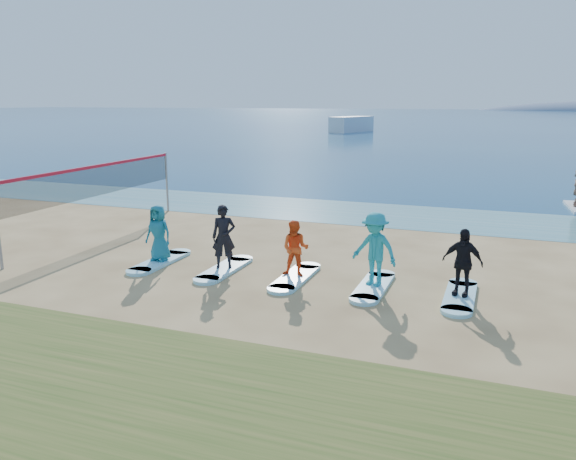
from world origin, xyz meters
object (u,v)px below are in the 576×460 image
(surfboard_3, at_px, (373,286))
(surfboard_0, at_px, (160,262))
(surfboard_2, at_px, (295,277))
(surfboard_4, at_px, (460,296))
(student_1, at_px, (224,237))
(student_3, at_px, (375,249))
(volleyball_net, at_px, (99,181))
(student_0, at_px, (159,233))
(student_2, at_px, (295,249))
(surfboard_1, at_px, (225,269))
(boat_offshore_a, at_px, (351,132))
(student_4, at_px, (462,262))

(surfboard_3, bearing_deg, surfboard_0, 180.00)
(surfboard_2, distance_m, surfboard_4, 4.21)
(student_1, relative_size, student_3, 0.95)
(student_1, height_order, surfboard_2, student_1)
(volleyball_net, xyz_separation_m, student_0, (3.98, -2.40, -1.00))
(volleyball_net, bearing_deg, surfboard_0, -31.05)
(student_3, relative_size, surfboard_4, 0.85)
(student_1, xyz_separation_m, surfboard_4, (6.32, 0.00, -0.93))
(student_2, distance_m, surfboard_3, 2.25)
(student_2, bearing_deg, surfboard_0, 173.67)
(surfboard_1, relative_size, surfboard_3, 1.00)
(surfboard_1, xyz_separation_m, surfboard_3, (4.21, 0.00, 0.00))
(boat_offshore_a, height_order, surfboard_4, boat_offshore_a)
(boat_offshore_a, xyz_separation_m, surfboard_0, (12.56, -70.53, 0.04))
(student_2, xyz_separation_m, surfboard_3, (2.11, 0.00, -0.79))
(student_1, relative_size, student_4, 1.09)
(student_0, height_order, surfboard_4, student_0)
(surfboard_0, xyz_separation_m, surfboard_4, (8.42, 0.00, 0.00))
(student_2, relative_size, student_4, 0.92)
(boat_offshore_a, height_order, student_0, student_0)
(surfboard_3, relative_size, student_4, 1.35)
(boat_offshore_a, bearing_deg, student_2, -58.73)
(student_0, relative_size, surfboard_1, 0.74)
(surfboard_3, height_order, student_3, student_3)
(boat_offshore_a, xyz_separation_m, student_2, (16.77, -70.53, 0.84))
(surfboard_1, height_order, surfboard_4, same)
(student_3, xyz_separation_m, student_4, (2.11, 0.00, -0.12))
(surfboard_2, relative_size, student_4, 1.35)
(volleyball_net, height_order, surfboard_3, volleyball_net)
(surfboard_2, distance_m, student_3, 2.32)
(surfboard_0, xyz_separation_m, student_3, (6.32, 0.00, 0.98))
(boat_offshore_a, height_order, surfboard_1, boat_offshore_a)
(surfboard_1, height_order, student_4, student_4)
(boat_offshore_a, distance_m, student_1, 72.04)
(surfboard_4, bearing_deg, surfboard_3, 180.00)
(surfboard_1, bearing_deg, surfboard_4, 0.00)
(surfboard_3, bearing_deg, student_2, 180.00)
(surfboard_0, xyz_separation_m, student_1, (2.11, 0.00, 0.93))
(boat_offshore_a, distance_m, student_4, 73.59)
(volleyball_net, relative_size, surfboard_2, 4.13)
(boat_offshore_a, distance_m, surfboard_1, 72.04)
(student_0, relative_size, student_3, 0.87)
(volleyball_net, height_order, surfboard_0, volleyball_net)
(surfboard_1, bearing_deg, student_4, 0.00)
(surfboard_4, bearing_deg, student_0, 180.00)
(surfboard_1, distance_m, surfboard_2, 2.11)
(student_0, height_order, surfboard_2, student_0)
(surfboard_3, bearing_deg, student_3, 0.00)
(surfboard_1, distance_m, student_2, 2.25)
(surfboard_0, xyz_separation_m, surfboard_3, (6.32, 0.00, 0.00))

